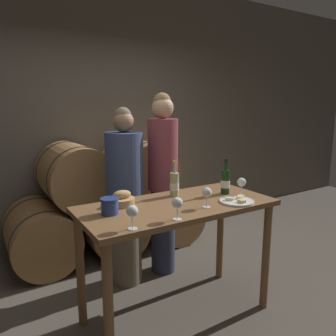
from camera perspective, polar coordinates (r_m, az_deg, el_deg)
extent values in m
plane|color=#564F44|center=(2.90, 1.55, -24.19)|extent=(10.00, 10.00, 0.00)
cube|color=#60594F|center=(4.16, -13.46, 9.75)|extent=(10.00, 0.12, 3.20)
cylinder|color=#9E7042|center=(3.71, -21.26, -10.93)|extent=(0.67, 0.83, 0.67)
cylinder|color=#2D2D33|center=(3.47, -20.45, -12.44)|extent=(0.68, 0.02, 0.68)
cylinder|color=#2D2D33|center=(3.95, -21.97, -9.60)|extent=(0.68, 0.02, 0.68)
cylinder|color=#9E7042|center=(3.89, -10.12, -9.27)|extent=(0.67, 0.83, 0.67)
cylinder|color=#2D2D33|center=(3.66, -8.57, -10.56)|extent=(0.68, 0.02, 0.68)
cylinder|color=#2D2D33|center=(4.13, -11.48, -8.13)|extent=(0.68, 0.02, 0.68)
cylinder|color=#9E7042|center=(4.20, -0.40, -7.53)|extent=(0.67, 0.83, 0.67)
cylinder|color=#2D2D33|center=(3.99, 1.59, -8.57)|extent=(0.68, 0.02, 0.68)
cylinder|color=#2D2D33|center=(4.42, -2.18, -6.59)|extent=(0.68, 0.02, 0.68)
cylinder|color=#9E7042|center=(3.61, -16.03, -1.27)|extent=(0.67, 0.83, 0.67)
cylinder|color=#2D2D33|center=(3.36, -14.81, -2.11)|extent=(0.68, 0.02, 0.68)
cylinder|color=#2D2D33|center=(3.87, -17.09, -0.54)|extent=(0.68, 0.02, 0.68)
cylinder|color=#9E7042|center=(3.88, -5.21, -0.06)|extent=(0.67, 0.83, 0.67)
cylinder|color=#2D2D33|center=(3.64, -3.36, -0.75)|extent=(0.68, 0.02, 0.68)
cylinder|color=#2D2D33|center=(4.11, -6.85, 0.55)|extent=(0.68, 0.02, 0.68)
cylinder|color=brown|center=(2.18, -10.34, -23.28)|extent=(0.06, 0.06, 0.90)
cylinder|color=brown|center=(2.88, 16.69, -14.61)|extent=(0.06, 0.06, 0.90)
cylinder|color=brown|center=(2.65, -15.01, -16.88)|extent=(0.06, 0.06, 0.90)
cylinder|color=brown|center=(3.25, 9.10, -11.24)|extent=(0.06, 0.06, 0.90)
cube|color=brown|center=(2.49, 1.67, -6.64)|extent=(1.48, 0.69, 0.04)
cylinder|color=#756651|center=(3.18, -7.23, -12.64)|extent=(0.28, 0.28, 0.80)
cylinder|color=#3D4C75|center=(2.97, -7.57, 0.10)|extent=(0.34, 0.34, 0.63)
sphere|color=#997051|center=(2.92, -7.77, 8.00)|extent=(0.19, 0.19, 0.19)
sphere|color=#75604C|center=(2.93, -7.89, 9.01)|extent=(0.15, 0.15, 0.15)
cylinder|color=#2D334C|center=(3.34, -0.87, -10.81)|extent=(0.24, 0.24, 0.86)
cylinder|color=#8C3D47|center=(3.14, -0.91, 2.34)|extent=(0.29, 0.29, 0.68)
sphere|color=tan|center=(3.10, -0.93, 10.45)|extent=(0.20, 0.20, 0.20)
sphere|color=olive|center=(3.11, -1.05, 11.49)|extent=(0.17, 0.17, 0.17)
cylinder|color=#193819|center=(2.76, 9.95, -2.41)|extent=(0.07, 0.07, 0.20)
cylinder|color=#193819|center=(2.74, 10.05, 0.41)|extent=(0.03, 0.03, 0.08)
cylinder|color=black|center=(2.73, 10.08, 1.42)|extent=(0.03, 0.03, 0.02)
cylinder|color=white|center=(2.77, 9.94, -2.73)|extent=(0.08, 0.08, 0.06)
cylinder|color=#ADBC7F|center=(2.66, 1.13, -2.88)|extent=(0.07, 0.07, 0.19)
cylinder|color=#ADBC7F|center=(2.63, 1.14, -0.06)|extent=(0.03, 0.03, 0.08)
cylinder|color=gold|center=(2.62, 1.15, 0.99)|extent=(0.03, 0.03, 0.02)
cylinder|color=white|center=(2.66, 1.13, -3.20)|extent=(0.08, 0.08, 0.06)
cylinder|color=navy|center=(2.27, -10.12, -6.55)|extent=(0.12, 0.12, 0.11)
cylinder|color=navy|center=(2.26, -10.16, -5.34)|extent=(0.13, 0.13, 0.01)
cylinder|color=tan|center=(2.46, -8.03, -5.81)|extent=(0.19, 0.19, 0.05)
ellipsoid|color=tan|center=(2.44, -8.06, -4.61)|extent=(0.14, 0.09, 0.07)
cylinder|color=white|center=(2.56, 11.89, -5.70)|extent=(0.26, 0.26, 0.01)
cube|color=beige|center=(2.61, 12.43, -5.00)|extent=(0.07, 0.06, 0.02)
cube|color=beige|center=(2.55, 10.60, -5.30)|extent=(0.07, 0.07, 0.02)
cube|color=#E0CC7F|center=(2.52, 12.69, -5.64)|extent=(0.05, 0.06, 0.02)
cylinder|color=white|center=(2.01, -6.20, -10.47)|extent=(0.06, 0.06, 0.00)
cylinder|color=white|center=(1.99, -6.22, -9.36)|extent=(0.01, 0.01, 0.08)
sphere|color=white|center=(1.97, -6.27, -7.45)|extent=(0.07, 0.07, 0.07)
cylinder|color=white|center=(2.15, 1.62, -8.92)|extent=(0.06, 0.06, 0.00)
cylinder|color=white|center=(2.14, 1.63, -7.87)|extent=(0.01, 0.01, 0.08)
sphere|color=white|center=(2.11, 1.64, -6.07)|extent=(0.07, 0.07, 0.07)
cylinder|color=white|center=(2.41, 6.73, -6.78)|extent=(0.06, 0.06, 0.00)
cylinder|color=white|center=(2.39, 6.75, -5.83)|extent=(0.01, 0.01, 0.08)
sphere|color=white|center=(2.38, 6.79, -4.21)|extent=(0.07, 0.07, 0.07)
cylinder|color=white|center=(2.75, 12.58, -4.68)|extent=(0.06, 0.06, 0.00)
cylinder|color=white|center=(2.74, 12.62, -3.84)|extent=(0.01, 0.01, 0.08)
sphere|color=white|center=(2.72, 12.68, -2.42)|extent=(0.07, 0.07, 0.07)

